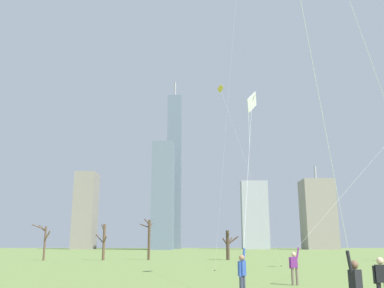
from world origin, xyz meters
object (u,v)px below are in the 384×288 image
(bystander_watching_nearby, at_px, (382,281))
(kite_flyer_midfield_right_pink, at_px, (313,242))
(kite_flyer_foreground_left_white, at_px, (246,208))
(kite_flyer_foreground_right_purple, at_px, (332,160))
(bare_tree_rightmost, at_px, (228,244))
(bare_tree_far_right_edge, at_px, (149,237))
(bare_tree_leftmost, at_px, (44,240))
(distant_kite_drifting_left_yellow, at_px, (224,100))
(bare_tree_right_of_center, at_px, (104,241))

(bystander_watching_nearby, bearing_deg, kite_flyer_midfield_right_pink, 88.65)
(kite_flyer_foreground_left_white, bearing_deg, kite_flyer_foreground_right_purple, -82.99)
(bystander_watching_nearby, bearing_deg, bare_tree_rightmost, 92.40)
(bare_tree_far_right_edge, bearing_deg, bare_tree_leftmost, -169.46)
(distant_kite_drifting_left_yellow, height_order, bare_tree_rightmost, distant_kite_drifting_left_yellow)
(kite_flyer_foreground_right_purple, bearing_deg, bare_tree_rightmost, 89.10)
(kite_flyer_foreground_left_white, height_order, bystander_watching_nearby, kite_flyer_foreground_left_white)
(kite_flyer_foreground_left_white, relative_size, bystander_watching_nearby, 7.38)
(bystander_watching_nearby, height_order, distant_kite_drifting_left_yellow, distant_kite_drifting_left_yellow)
(kite_flyer_midfield_right_pink, xyz_separation_m, bare_tree_leftmost, (-25.24, 31.31, 0.41))
(kite_flyer_foreground_left_white, distance_m, bystander_watching_nearby, 7.02)
(distant_kite_drifting_left_yellow, bearing_deg, bare_tree_right_of_center, 148.09)
(distant_kite_drifting_left_yellow, distance_m, bare_tree_far_right_edge, 20.94)
(bare_tree_rightmost, bearing_deg, kite_flyer_foreground_left_white, -92.85)
(kite_flyer_foreground_right_purple, bearing_deg, bystander_watching_nearby, 55.63)
(distant_kite_drifting_left_yellow, height_order, bare_tree_leftmost, distant_kite_drifting_left_yellow)
(kite_flyer_foreground_left_white, bearing_deg, bare_tree_far_right_edge, 103.14)
(distant_kite_drifting_left_yellow, height_order, bare_tree_right_of_center, distant_kite_drifting_left_yellow)
(kite_flyer_midfield_right_pink, bearing_deg, bare_tree_far_right_edge, 110.09)
(kite_flyer_midfield_right_pink, xyz_separation_m, distant_kite_drifting_left_yellow, (-2.84, 22.91, 15.93))
(bare_tree_right_of_center, bearing_deg, kite_flyer_foreground_left_white, -68.08)
(kite_flyer_foreground_left_white, distance_m, bare_tree_far_right_edge, 37.62)
(kite_flyer_foreground_right_purple, height_order, bare_tree_rightmost, kite_flyer_foreground_right_purple)
(kite_flyer_foreground_left_white, xyz_separation_m, bare_tree_right_of_center, (-14.18, 35.24, -1.28))
(bare_tree_right_of_center, bearing_deg, bare_tree_leftmost, -172.09)
(kite_flyer_midfield_right_pink, xyz_separation_m, bare_tree_right_of_center, (-17.96, 32.32, 0.22))
(distant_kite_drifting_left_yellow, bearing_deg, bystander_watching_nearby, -85.15)
(kite_flyer_foreground_left_white, relative_size, bare_tree_right_of_center, 2.65)
(bystander_watching_nearby, bearing_deg, bare_tree_right_of_center, 113.62)
(kite_flyer_foreground_right_purple, bearing_deg, bare_tree_far_right_edge, 101.95)
(bystander_watching_nearby, height_order, bare_tree_rightmost, bare_tree_rightmost)
(kite_flyer_midfield_right_pink, bearing_deg, bystander_watching_nearby, -91.35)
(bare_tree_rightmost, xyz_separation_m, bare_tree_leftmost, (-23.28, -2.43, 0.51))
(kite_flyer_foreground_right_purple, relative_size, bare_tree_far_right_edge, 3.98)
(kite_flyer_foreground_left_white, relative_size, distant_kite_drifting_left_yellow, 0.59)
(kite_flyer_foreground_right_purple, relative_size, kite_flyer_foreground_left_white, 1.74)
(distant_kite_drifting_left_yellow, height_order, bare_tree_far_right_edge, distant_kite_drifting_left_yellow)
(bystander_watching_nearby, height_order, bare_tree_far_right_edge, bare_tree_far_right_edge)
(distant_kite_drifting_left_yellow, distance_m, bare_tree_rightmost, 19.37)
(kite_flyer_foreground_right_purple, xyz_separation_m, bare_tree_right_of_center, (-15.29, 44.24, -1.71))
(kite_flyer_midfield_right_pink, distance_m, bare_tree_far_right_edge, 35.91)
(distant_kite_drifting_left_yellow, bearing_deg, bare_tree_far_right_edge, 131.29)
(distant_kite_drifting_left_yellow, bearing_deg, kite_flyer_foreground_left_white, -92.08)
(bare_tree_far_right_edge, bearing_deg, kite_flyer_midfield_right_pink, -69.91)
(bystander_watching_nearby, relative_size, bare_tree_far_right_edge, 0.31)
(kite_flyer_midfield_right_pink, distance_m, bare_tree_leftmost, 40.22)
(bare_tree_rightmost, bearing_deg, bystander_watching_nearby, -87.60)
(bare_tree_right_of_center, height_order, bare_tree_leftmost, bare_tree_right_of_center)
(bare_tree_right_of_center, bearing_deg, distant_kite_drifting_left_yellow, -31.91)
(bare_tree_far_right_edge, xyz_separation_m, bare_tree_leftmost, (-12.91, -2.40, -0.30))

